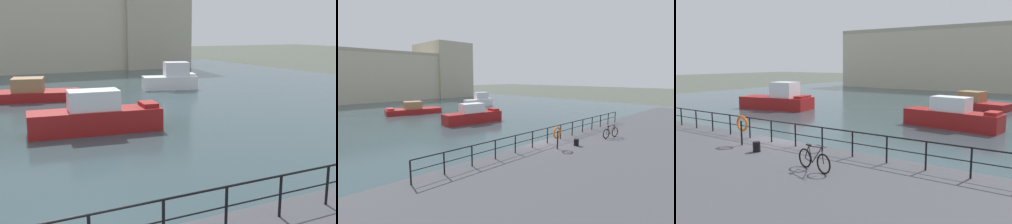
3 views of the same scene
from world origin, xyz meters
TOP-DOWN VIEW (x-y plane):
  - ground_plane at (0.00, 0.00)m, footprint 240.00×240.00m
  - water_basin at (0.00, 30.20)m, footprint 80.00×60.00m
  - moored_red_daysailer at (4.32, 13.33)m, footprint 7.33×2.78m
  - moored_blue_motorboat at (-14.03, 13.58)m, footprint 7.94×4.31m
  - moored_cabin_cruiser at (2.48, 25.68)m, footprint 8.09×4.49m
  - quay_railing at (0.81, -0.75)m, footprint 20.49×0.07m
  - parked_bicycle at (4.63, -3.06)m, footprint 1.75×0.41m
  - mooring_bollard at (0.88, -2.43)m, footprint 0.32×0.32m
  - life_ring_stand at (-0.63, -1.95)m, footprint 0.75×0.16m

SIDE VIEW (x-z plane):
  - ground_plane at x=0.00m, z-range 0.00..0.00m
  - water_basin at x=0.00m, z-range 0.00..0.01m
  - moored_cabin_cruiser at x=2.48m, z-range -0.29..1.52m
  - moored_red_daysailer at x=4.32m, z-range -0.28..2.04m
  - moored_blue_motorboat at x=-14.03m, z-range -0.45..2.39m
  - mooring_bollard at x=0.88m, z-range 1.01..1.45m
  - parked_bicycle at x=4.63m, z-range 0.91..1.89m
  - quay_railing at x=0.81m, z-range 1.21..2.29m
  - life_ring_stand at x=-0.63m, z-range 1.29..2.69m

